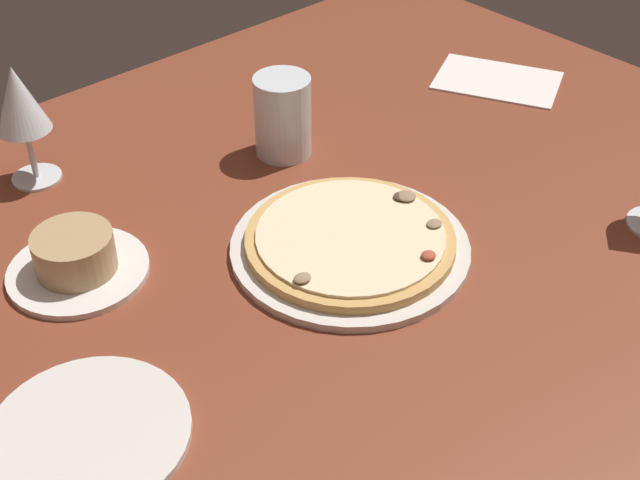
{
  "coord_description": "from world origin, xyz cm",
  "views": [
    {
      "loc": [
        -48.93,
        -59.33,
        68.23
      ],
      "look_at": [
        3.83,
        -1.04,
        7.0
      ],
      "focal_mm": 48.91,
      "sensor_mm": 36.0,
      "label": 1
    }
  ],
  "objects": [
    {
      "name": "water_glass",
      "position": [
        16.04,
        19.9,
        8.82
      ],
      "size": [
        7.73,
        7.73,
        11.22
      ],
      "color": "silver",
      "rests_on": "dining_table"
    },
    {
      "name": "dining_table",
      "position": [
        0.0,
        0.0,
        2.0
      ],
      "size": [
        150.0,
        110.0,
        4.0
      ],
      "primitive_type": "cube",
      "color": "brown",
      "rests_on": "ground"
    },
    {
      "name": "ramekin_on_saucer",
      "position": [
        -18.24,
        15.71,
        6.18
      ],
      "size": [
        16.11,
        16.11,
        5.46
      ],
      "color": "silver",
      "rests_on": "dining_table"
    },
    {
      "name": "side_plate",
      "position": [
        -29.52,
        -5.87,
        4.45
      ],
      "size": [
        19.13,
        19.13,
        0.9
      ],
      "primitive_type": "cylinder",
      "color": "silver",
      "rests_on": "dining_table"
    },
    {
      "name": "wine_glass_near",
      "position": [
        -12.43,
        36.68,
        15.3
      ],
      "size": [
        6.82,
        6.82,
        16.27
      ],
      "color": "silver",
      "rests_on": "dining_table"
    },
    {
      "name": "paper_menu",
      "position": [
        54.23,
        13.18,
        4.15
      ],
      "size": [
        19.64,
        22.36,
        0.3
      ],
      "primitive_type": "cube",
      "rotation": [
        0.0,
        0.0,
        0.47
      ],
      "color": "white",
      "rests_on": "dining_table"
    },
    {
      "name": "pizza_main",
      "position": [
        7.68,
        -2.11,
        5.19
      ],
      "size": [
        28.3,
        28.3,
        3.26
      ],
      "color": "silver",
      "rests_on": "dining_table"
    }
  ]
}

